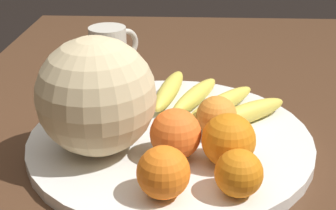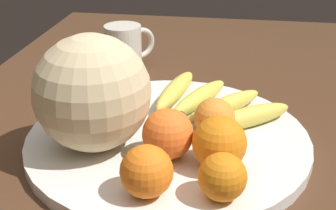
# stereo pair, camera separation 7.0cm
# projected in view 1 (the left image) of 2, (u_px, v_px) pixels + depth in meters

# --- Properties ---
(kitchen_table) EXTENTS (1.54, 0.90, 0.77)m
(kitchen_table) POSITION_uv_depth(u_px,v_px,m) (184.00, 199.00, 0.76)
(kitchen_table) COLOR #4C301E
(kitchen_table) RESTS_ON ground_plane
(fruit_bowl) EXTENTS (0.43, 0.43, 0.02)m
(fruit_bowl) POSITION_uv_depth(u_px,v_px,m) (168.00, 139.00, 0.72)
(fruit_bowl) COLOR white
(fruit_bowl) RESTS_ON kitchen_table
(melon) EXTENTS (0.17, 0.17, 0.17)m
(melon) POSITION_uv_depth(u_px,v_px,m) (94.00, 96.00, 0.64)
(melon) COLOR beige
(melon) RESTS_ON fruit_bowl
(banana_bunch) EXTENTS (0.23, 0.24, 0.03)m
(banana_bunch) POSITION_uv_depth(u_px,v_px,m) (204.00, 100.00, 0.79)
(banana_bunch) COLOR brown
(banana_bunch) RESTS_ON fruit_bowl
(orange_front_left) EXTENTS (0.07, 0.07, 0.07)m
(orange_front_left) POSITION_uv_depth(u_px,v_px,m) (226.00, 140.00, 0.63)
(orange_front_left) COLOR orange
(orange_front_left) RESTS_ON fruit_bowl
(orange_front_right) EXTENTS (0.07, 0.07, 0.07)m
(orange_front_right) POSITION_uv_depth(u_px,v_px,m) (160.00, 172.00, 0.57)
(orange_front_right) COLOR orange
(orange_front_right) RESTS_ON fruit_bowl
(orange_mid_center) EXTENTS (0.07, 0.07, 0.07)m
(orange_mid_center) POSITION_uv_depth(u_px,v_px,m) (173.00, 134.00, 0.65)
(orange_mid_center) COLOR orange
(orange_mid_center) RESTS_ON fruit_bowl
(orange_back_left) EXTENTS (0.06, 0.06, 0.06)m
(orange_back_left) POSITION_uv_depth(u_px,v_px,m) (214.00, 116.00, 0.71)
(orange_back_left) COLOR orange
(orange_back_left) RESTS_ON fruit_bowl
(orange_back_right) EXTENTS (0.06, 0.06, 0.06)m
(orange_back_right) POSITION_uv_depth(u_px,v_px,m) (236.00, 173.00, 0.57)
(orange_back_right) COLOR orange
(orange_back_right) RESTS_ON fruit_bowl
(ceramic_mug) EXTENTS (0.10, 0.10, 0.10)m
(ceramic_mug) POSITION_uv_depth(u_px,v_px,m) (108.00, 50.00, 0.98)
(ceramic_mug) COLOR beige
(ceramic_mug) RESTS_ON kitchen_table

